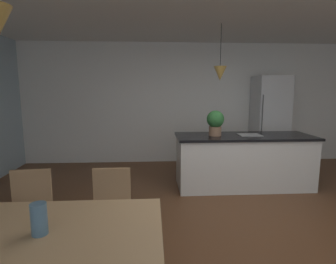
% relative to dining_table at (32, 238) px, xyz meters
% --- Properties ---
extents(ground_plane, '(10.00, 8.40, 0.04)m').
position_rel_dining_table_xyz_m(ground_plane, '(1.95, 1.18, -0.69)').
color(ground_plane, brown).
extents(wall_back_kitchen, '(10.00, 0.12, 2.70)m').
position_rel_dining_table_xyz_m(wall_back_kitchen, '(1.95, 4.44, 0.68)').
color(wall_back_kitchen, white).
rests_on(wall_back_kitchen, ground_plane).
extents(dining_table, '(1.74, 0.87, 0.74)m').
position_rel_dining_table_xyz_m(dining_table, '(0.00, 0.00, 0.00)').
color(dining_table, tan).
rests_on(dining_table, ground_plane).
extents(chair_far_right, '(0.40, 0.40, 0.87)m').
position_rel_dining_table_xyz_m(chair_far_right, '(0.39, 0.81, -0.20)').
color(chair_far_right, '#A87F56').
rests_on(chair_far_right, ground_plane).
extents(chair_far_left, '(0.44, 0.44, 0.87)m').
position_rel_dining_table_xyz_m(chair_far_left, '(-0.40, 0.81, -0.20)').
color(chair_far_left, '#A87F56').
rests_on(chair_far_left, ground_plane).
extents(kitchen_island, '(2.30, 0.84, 0.91)m').
position_rel_dining_table_xyz_m(kitchen_island, '(2.36, 2.66, -0.21)').
color(kitchen_island, silver).
rests_on(kitchen_island, ground_plane).
extents(refrigerator, '(0.70, 0.67, 1.96)m').
position_rel_dining_table_xyz_m(refrigerator, '(3.41, 4.04, 0.31)').
color(refrigerator, silver).
rests_on(refrigerator, ground_plane).
extents(pendant_over_island_main, '(0.21, 0.21, 0.89)m').
position_rel_dining_table_xyz_m(pendant_over_island_main, '(1.92, 2.66, 1.25)').
color(pendant_over_island_main, black).
extents(potted_plant_on_island, '(0.29, 0.29, 0.42)m').
position_rel_dining_table_xyz_m(potted_plant_on_island, '(1.86, 2.66, 0.46)').
color(potted_plant_on_island, '#8C664C').
rests_on(potted_plant_on_island, kitchen_island).
extents(vase_on_dining_table, '(0.10, 0.10, 0.21)m').
position_rel_dining_table_xyz_m(vase_on_dining_table, '(0.09, -0.08, 0.18)').
color(vase_on_dining_table, slate).
rests_on(vase_on_dining_table, dining_table).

